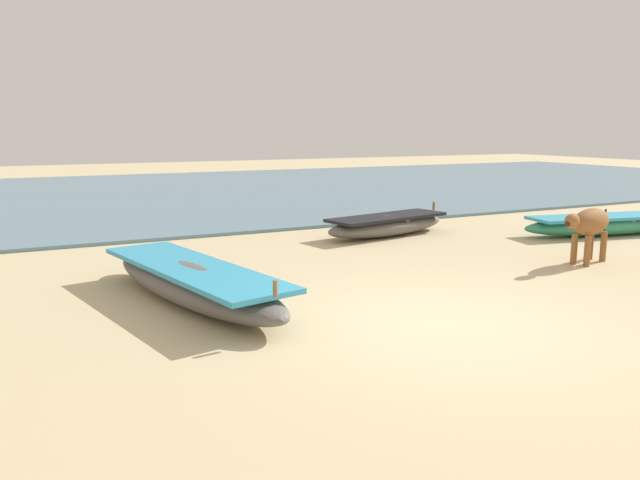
{
  "coord_description": "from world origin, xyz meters",
  "views": [
    {
      "loc": [
        -4.77,
        -6.05,
        2.49
      ],
      "look_at": [
        -0.15,
        3.2,
        0.6
      ],
      "focal_mm": 34.43,
      "sensor_mm": 36.0,
      "label": 1
    }
  ],
  "objects_px": {
    "fishing_boat_2": "(193,282)",
    "cow_adult_brown": "(589,224)",
    "fishing_boat_1": "(609,224)",
    "fishing_boat_3": "(387,225)"
  },
  "relations": [
    {
      "from": "fishing_boat_2",
      "to": "fishing_boat_3",
      "type": "bearing_deg",
      "value": 109.86
    },
    {
      "from": "fishing_boat_1",
      "to": "fishing_boat_2",
      "type": "bearing_deg",
      "value": -162.66
    },
    {
      "from": "fishing_boat_1",
      "to": "fishing_boat_3",
      "type": "distance_m",
      "value": 5.27
    },
    {
      "from": "fishing_boat_3",
      "to": "fishing_boat_2",
      "type": "bearing_deg",
      "value": -159.89
    },
    {
      "from": "fishing_boat_2",
      "to": "fishing_boat_1",
      "type": "bearing_deg",
      "value": 84.81
    },
    {
      "from": "fishing_boat_2",
      "to": "fishing_boat_3",
      "type": "height_order",
      "value": "fishing_boat_2"
    },
    {
      "from": "fishing_boat_2",
      "to": "fishing_boat_3",
      "type": "distance_m",
      "value": 6.52
    },
    {
      "from": "fishing_boat_2",
      "to": "cow_adult_brown",
      "type": "height_order",
      "value": "cow_adult_brown"
    },
    {
      "from": "fishing_boat_1",
      "to": "cow_adult_brown",
      "type": "xyz_separation_m",
      "value": [
        -3.06,
        -1.98,
        0.49
      ]
    },
    {
      "from": "fishing_boat_1",
      "to": "fishing_boat_2",
      "type": "distance_m",
      "value": 10.39
    }
  ]
}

